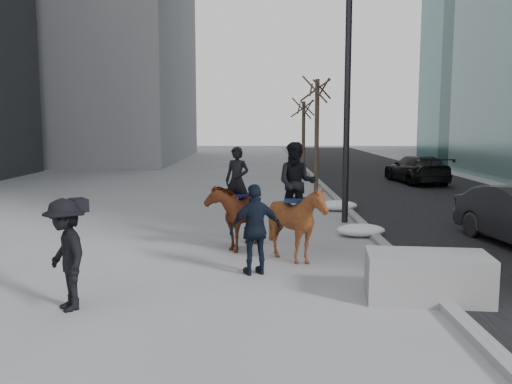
{
  "coord_description": "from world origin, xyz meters",
  "views": [
    {
      "loc": [
        0.04,
        -9.81,
        2.91
      ],
      "look_at": [
        0.0,
        1.2,
        1.5
      ],
      "focal_mm": 38.0,
      "sensor_mm": 36.0,
      "label": 1
    }
  ],
  "objects": [
    {
      "name": "ground",
      "position": [
        0.0,
        0.0,
        0.0
      ],
      "size": [
        120.0,
        120.0,
        0.0
      ],
      "primitive_type": "plane",
      "color": "gray",
      "rests_on": "ground"
    },
    {
      "name": "road",
      "position": [
        7.0,
        10.0,
        0.01
      ],
      "size": [
        8.0,
        90.0,
        0.01
      ],
      "primitive_type": "cube",
      "color": "black",
      "rests_on": "ground"
    },
    {
      "name": "curb",
      "position": [
        3.0,
        10.0,
        0.06
      ],
      "size": [
        0.25,
        90.0,
        0.12
      ],
      "primitive_type": "cube",
      "color": "gray",
      "rests_on": "ground"
    },
    {
      "name": "planter",
      "position": [
        2.83,
        -1.15,
        0.39
      ],
      "size": [
        2.07,
        1.21,
        0.79
      ],
      "primitive_type": "cube",
      "rotation": [
        0.0,
        0.0,
        -0.12
      ],
      "color": "gray",
      "rests_on": "ground"
    },
    {
      "name": "car_far",
      "position": [
        7.75,
        16.39,
        0.68
      ],
      "size": [
        2.41,
        4.89,
        1.37
      ],
      "primitive_type": "imported",
      "rotation": [
        0.0,
        0.0,
        3.25
      ],
      "color": "black",
      "rests_on": "ground"
    },
    {
      "name": "tree_near",
      "position": [
        2.4,
        12.01,
        2.58
      ],
      "size": [
        1.2,
        1.2,
        5.15
      ],
      "primitive_type": null,
      "color": "#372620",
      "rests_on": "ground"
    },
    {
      "name": "tree_far",
      "position": [
        2.4,
        18.31,
        2.23
      ],
      "size": [
        1.2,
        1.2,
        4.45
      ],
      "primitive_type": null,
      "color": "#32241E",
      "rests_on": "ground"
    },
    {
      "name": "mounted_left",
      "position": [
        -0.45,
        2.75,
        0.88
      ],
      "size": [
        1.45,
        2.0,
        2.36
      ],
      "color": "#502510",
      "rests_on": "ground"
    },
    {
      "name": "mounted_right",
      "position": [
        0.85,
        1.36,
        1.01
      ],
      "size": [
        1.51,
        1.66,
        2.51
      ],
      "color": "#4E1E0F",
      "rests_on": "ground"
    },
    {
      "name": "feeder",
      "position": [
        -0.01,
        0.39,
        0.88
      ],
      "size": [
        1.11,
        1.01,
        1.75
      ],
      "color": "black",
      "rests_on": "ground"
    },
    {
      "name": "camera_crew",
      "position": [
        -2.94,
        -1.62,
        0.89
      ],
      "size": [
        1.19,
        1.3,
        1.75
      ],
      "color": "black",
      "rests_on": "ground"
    },
    {
      "name": "lamppost",
      "position": [
        2.6,
        5.69,
        4.99
      ],
      "size": [
        0.25,
        2.5,
        9.09
      ],
      "color": "black",
      "rests_on": "ground"
    },
    {
      "name": "snow_piles",
      "position": [
        2.7,
        6.19,
        0.16
      ],
      "size": [
        1.33,
        4.96,
        0.34
      ],
      "color": "white",
      "rests_on": "ground"
    }
  ]
}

